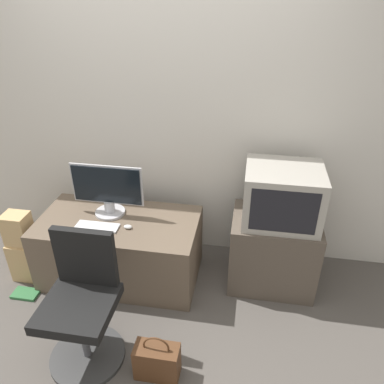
{
  "coord_description": "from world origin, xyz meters",
  "views": [
    {
      "loc": [
        0.68,
        -1.52,
        2.2
      ],
      "look_at": [
        0.27,
        0.9,
        0.8
      ],
      "focal_mm": 35.0,
      "sensor_mm": 36.0,
      "label": 1
    }
  ],
  "objects_px": {
    "keyboard": "(97,227)",
    "crt_tv": "(282,195)",
    "main_monitor": "(108,190)",
    "cardboard_box_lower": "(26,259)",
    "mouse": "(128,227)",
    "book": "(26,294)",
    "office_chair": "(83,308)",
    "handbag": "(157,361)"
  },
  "relations": [
    {
      "from": "office_chair",
      "to": "book",
      "type": "height_order",
      "value": "office_chair"
    },
    {
      "from": "handbag",
      "to": "book",
      "type": "distance_m",
      "value": 1.31
    },
    {
      "from": "office_chair",
      "to": "cardboard_box_lower",
      "type": "height_order",
      "value": "office_chair"
    },
    {
      "from": "crt_tv",
      "to": "main_monitor",
      "type": "bearing_deg",
      "value": -178.17
    },
    {
      "from": "main_monitor",
      "to": "office_chair",
      "type": "xyz_separation_m",
      "value": [
        0.12,
        -0.87,
        -0.35
      ]
    },
    {
      "from": "handbag",
      "to": "cardboard_box_lower",
      "type": "bearing_deg",
      "value": 151.27
    },
    {
      "from": "cardboard_box_lower",
      "to": "main_monitor",
      "type": "bearing_deg",
      "value": 19.7
    },
    {
      "from": "main_monitor",
      "to": "handbag",
      "type": "xyz_separation_m",
      "value": [
        0.61,
        -0.96,
        -0.63
      ]
    },
    {
      "from": "main_monitor",
      "to": "mouse",
      "type": "relative_size",
      "value": 9.18
    },
    {
      "from": "main_monitor",
      "to": "crt_tv",
      "type": "bearing_deg",
      "value": 1.83
    },
    {
      "from": "keyboard",
      "to": "cardboard_box_lower",
      "type": "height_order",
      "value": "keyboard"
    },
    {
      "from": "keyboard",
      "to": "book",
      "type": "relative_size",
      "value": 1.62
    },
    {
      "from": "keyboard",
      "to": "mouse",
      "type": "bearing_deg",
      "value": 6.12
    },
    {
      "from": "keyboard",
      "to": "handbag",
      "type": "bearing_deg",
      "value": -49.44
    },
    {
      "from": "office_chair",
      "to": "keyboard",
      "type": "bearing_deg",
      "value": 102.92
    },
    {
      "from": "mouse",
      "to": "keyboard",
      "type": "bearing_deg",
      "value": -173.88
    },
    {
      "from": "office_chair",
      "to": "handbag",
      "type": "height_order",
      "value": "office_chair"
    },
    {
      "from": "keyboard",
      "to": "book",
      "type": "xyz_separation_m",
      "value": [
        -0.57,
        -0.26,
        -0.54
      ]
    },
    {
      "from": "keyboard",
      "to": "cardboard_box_lower",
      "type": "distance_m",
      "value": 0.76
    },
    {
      "from": "keyboard",
      "to": "crt_tv",
      "type": "bearing_deg",
      "value": 10.43
    },
    {
      "from": "office_chair",
      "to": "handbag",
      "type": "bearing_deg",
      "value": -10.63
    },
    {
      "from": "keyboard",
      "to": "crt_tv",
      "type": "relative_size",
      "value": 0.59
    },
    {
      "from": "office_chair",
      "to": "handbag",
      "type": "distance_m",
      "value": 0.57
    },
    {
      "from": "keyboard",
      "to": "main_monitor",
      "type": "bearing_deg",
      "value": 82.25
    },
    {
      "from": "main_monitor",
      "to": "cardboard_box_lower",
      "type": "relative_size",
      "value": 1.65
    },
    {
      "from": "main_monitor",
      "to": "keyboard",
      "type": "distance_m",
      "value": 0.29
    },
    {
      "from": "main_monitor",
      "to": "crt_tv",
      "type": "distance_m",
      "value": 1.34
    },
    {
      "from": "mouse",
      "to": "handbag",
      "type": "bearing_deg",
      "value": -62.43
    },
    {
      "from": "mouse",
      "to": "book",
      "type": "distance_m",
      "value": 1.02
    },
    {
      "from": "keyboard",
      "to": "mouse",
      "type": "xyz_separation_m",
      "value": [
        0.24,
        0.03,
        0.01
      ]
    },
    {
      "from": "handbag",
      "to": "book",
      "type": "xyz_separation_m",
      "value": [
        -1.21,
        0.49,
        -0.11
      ]
    },
    {
      "from": "mouse",
      "to": "main_monitor",
      "type": "bearing_deg",
      "value": 138.65
    },
    {
      "from": "keyboard",
      "to": "office_chair",
      "type": "distance_m",
      "value": 0.69
    },
    {
      "from": "cardboard_box_lower",
      "to": "crt_tv",
      "type": "bearing_deg",
      "value": 8.11
    },
    {
      "from": "keyboard",
      "to": "handbag",
      "type": "distance_m",
      "value": 1.07
    },
    {
      "from": "main_monitor",
      "to": "cardboard_box_lower",
      "type": "bearing_deg",
      "value": -160.3
    },
    {
      "from": "keyboard",
      "to": "book",
      "type": "distance_m",
      "value": 0.83
    },
    {
      "from": "main_monitor",
      "to": "mouse",
      "type": "distance_m",
      "value": 0.34
    },
    {
      "from": "keyboard",
      "to": "office_chair",
      "type": "bearing_deg",
      "value": -77.08
    },
    {
      "from": "main_monitor",
      "to": "book",
      "type": "bearing_deg",
      "value": -142.13
    },
    {
      "from": "keyboard",
      "to": "cardboard_box_lower",
      "type": "relative_size",
      "value": 0.95
    },
    {
      "from": "main_monitor",
      "to": "office_chair",
      "type": "relative_size",
      "value": 0.64
    }
  ]
}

